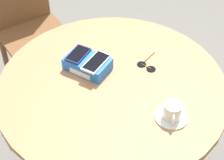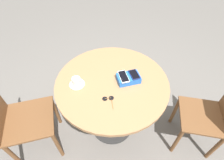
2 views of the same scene
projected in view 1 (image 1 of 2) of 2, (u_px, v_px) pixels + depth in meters
The scene contains 8 objects.
round_table at pixel (112, 105), 1.70m from camera, with size 0.99×0.99×0.76m.
phone_box at pixel (88, 64), 1.65m from camera, with size 0.20×0.14×0.06m.
phone_navy at pixel (78, 54), 1.64m from camera, with size 0.09×0.13×0.01m.
phone_white at pixel (96, 62), 1.61m from camera, with size 0.08×0.15×0.01m.
saucer at pixel (171, 117), 1.46m from camera, with size 0.13×0.13×0.01m, color silver.
coffee_cup at pixel (172, 111), 1.43m from camera, with size 0.07×0.09×0.07m.
sunglasses at pixel (147, 66), 1.68m from camera, with size 0.09×0.13×0.01m.
chair_near_window at pixel (32, 30), 2.35m from camera, with size 0.51×0.51×0.91m.
Camera 1 is at (0.68, -0.92, 1.88)m, focal length 60.00 mm.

